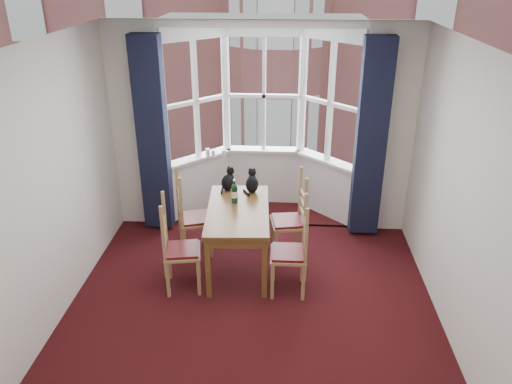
# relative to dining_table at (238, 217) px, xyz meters

# --- Properties ---
(floor) EXTENTS (4.50, 4.50, 0.00)m
(floor) POSITION_rel_dining_table_xyz_m (0.21, -1.12, -0.69)
(floor) COLOR black
(floor) RESTS_ON ground
(ceiling) EXTENTS (4.50, 4.50, 0.00)m
(ceiling) POSITION_rel_dining_table_xyz_m (0.21, -1.12, 2.11)
(ceiling) COLOR white
(ceiling) RESTS_ON floor
(wall_left) EXTENTS (0.00, 4.50, 4.50)m
(wall_left) POSITION_rel_dining_table_xyz_m (-1.79, -1.12, 0.71)
(wall_left) COLOR silver
(wall_left) RESTS_ON floor
(wall_right) EXTENTS (0.00, 4.50, 4.50)m
(wall_right) POSITION_rel_dining_table_xyz_m (2.21, -1.12, 0.71)
(wall_right) COLOR silver
(wall_right) RESTS_ON floor
(wall_back_pier_left) EXTENTS (0.70, 0.12, 2.80)m
(wall_back_pier_left) POSITION_rel_dining_table_xyz_m (-1.44, 1.13, 0.71)
(wall_back_pier_left) COLOR silver
(wall_back_pier_left) RESTS_ON floor
(wall_back_pier_right) EXTENTS (0.70, 0.12, 2.80)m
(wall_back_pier_right) POSITION_rel_dining_table_xyz_m (1.86, 1.13, 0.71)
(wall_back_pier_right) COLOR silver
(wall_back_pier_right) RESTS_ON floor
(bay_window) EXTENTS (2.76, 0.94, 2.80)m
(bay_window) POSITION_rel_dining_table_xyz_m (0.21, 1.64, 0.71)
(bay_window) COLOR white
(bay_window) RESTS_ON floor
(curtain_left) EXTENTS (0.38, 0.22, 2.60)m
(curtain_left) POSITION_rel_dining_table_xyz_m (-1.21, 0.95, 0.66)
(curtain_left) COLOR black
(curtain_left) RESTS_ON floor
(curtain_right) EXTENTS (0.38, 0.22, 2.60)m
(curtain_right) POSITION_rel_dining_table_xyz_m (1.63, 0.95, 0.66)
(curtain_right) COLOR black
(curtain_right) RESTS_ON floor
(dining_table) EXTENTS (0.79, 1.38, 0.79)m
(dining_table) POSITION_rel_dining_table_xyz_m (0.00, 0.00, 0.00)
(dining_table) COLOR brown
(dining_table) RESTS_ON floor
(chair_left_near) EXTENTS (0.47, 0.48, 0.92)m
(chair_left_near) POSITION_rel_dining_table_xyz_m (-0.68, -0.48, -0.21)
(chair_left_near) COLOR #9F7D4D
(chair_left_near) RESTS_ON floor
(chair_left_far) EXTENTS (0.51, 0.52, 0.92)m
(chair_left_far) POSITION_rel_dining_table_xyz_m (-0.66, 0.28, -0.21)
(chair_left_far) COLOR #9F7D4D
(chair_left_far) RESTS_ON floor
(chair_right_near) EXTENTS (0.40, 0.42, 0.92)m
(chair_right_near) POSITION_rel_dining_table_xyz_m (0.69, -0.45, -0.21)
(chair_right_near) COLOR #9F7D4D
(chair_right_near) RESTS_ON floor
(chair_right_far) EXTENTS (0.46, 0.48, 0.92)m
(chair_right_far) POSITION_rel_dining_table_xyz_m (0.68, 0.32, -0.21)
(chair_right_far) COLOR #9F7D4D
(chair_right_far) RESTS_ON floor
(cat_left) EXTENTS (0.23, 0.26, 0.31)m
(cat_left) POSITION_rel_dining_table_xyz_m (-0.17, 0.54, 0.22)
(cat_left) COLOR black
(cat_left) RESTS_ON dining_table
(cat_right) EXTENTS (0.17, 0.24, 0.31)m
(cat_right) POSITION_rel_dining_table_xyz_m (0.13, 0.50, 0.23)
(cat_right) COLOR black
(cat_right) RESTS_ON dining_table
(wine_bottle) EXTENTS (0.08, 0.08, 0.30)m
(wine_bottle) POSITION_rel_dining_table_xyz_m (-0.05, 0.17, 0.24)
(wine_bottle) COLOR black
(wine_bottle) RESTS_ON dining_table
(candle_tall) EXTENTS (0.06, 0.06, 0.13)m
(candle_tall) POSITION_rel_dining_table_xyz_m (-0.57, 1.48, 0.25)
(candle_tall) COLOR white
(candle_tall) RESTS_ON bay_window
(candle_short) EXTENTS (0.06, 0.06, 0.09)m
(candle_short) POSITION_rel_dining_table_xyz_m (-0.50, 1.51, 0.23)
(candle_short) COLOR white
(candle_short) RESTS_ON bay_window
(candle_extra) EXTENTS (0.05, 0.05, 0.09)m
(candle_extra) POSITION_rel_dining_table_xyz_m (-0.35, 1.53, 0.23)
(candle_extra) COLOR white
(candle_extra) RESTS_ON bay_window
(street) EXTENTS (80.00, 80.00, 0.00)m
(street) POSITION_rel_dining_table_xyz_m (0.21, 31.13, -6.69)
(street) COLOR #333335
(street) RESTS_ON ground
(tenement_building) EXTENTS (18.40, 7.80, 15.20)m
(tenement_building) POSITION_rel_dining_table_xyz_m (0.21, 12.89, 0.91)
(tenement_building) COLOR #9D5751
(tenement_building) RESTS_ON street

